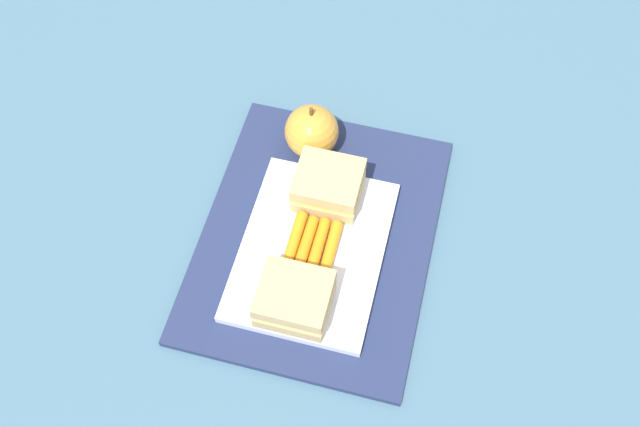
% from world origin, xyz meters
% --- Properties ---
extents(ground_plane, '(2.40, 2.40, 0.00)m').
position_xyz_m(ground_plane, '(0.00, 0.00, 0.00)').
color(ground_plane, '#42667A').
extents(lunchbag_mat, '(0.36, 0.28, 0.01)m').
position_xyz_m(lunchbag_mat, '(0.00, 0.00, 0.01)').
color(lunchbag_mat, navy).
rests_on(lunchbag_mat, ground_plane).
extents(food_tray, '(0.23, 0.17, 0.01)m').
position_xyz_m(food_tray, '(-0.03, 0.00, 0.02)').
color(food_tray, white).
rests_on(food_tray, lunchbag_mat).
extents(sandwich_half_left, '(0.07, 0.08, 0.04)m').
position_xyz_m(sandwich_half_left, '(-0.10, 0.00, 0.04)').
color(sandwich_half_left, tan).
rests_on(sandwich_half_left, food_tray).
extents(sandwich_half_right, '(0.07, 0.08, 0.04)m').
position_xyz_m(sandwich_half_right, '(0.05, 0.00, 0.04)').
color(sandwich_half_right, tan).
rests_on(sandwich_half_right, food_tray).
extents(carrot_sticks_bundle, '(0.08, 0.06, 0.02)m').
position_xyz_m(carrot_sticks_bundle, '(-0.03, 0.00, 0.03)').
color(carrot_sticks_bundle, orange).
rests_on(carrot_sticks_bundle, food_tray).
extents(apple, '(0.07, 0.07, 0.08)m').
position_xyz_m(apple, '(0.13, 0.04, 0.05)').
color(apple, gold).
rests_on(apple, lunchbag_mat).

